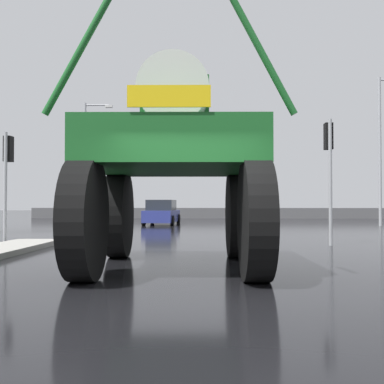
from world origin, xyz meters
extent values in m
plane|color=black|center=(0.00, 18.00, 0.00)|extent=(120.00, 120.00, 0.00)
cylinder|color=black|center=(-1.94, 5.31, 1.04)|extent=(0.53, 2.10, 2.09)
cylinder|color=black|center=(0.96, 5.42, 1.04)|extent=(0.53, 2.10, 2.09)
cylinder|color=black|center=(-1.81, 1.70, 1.04)|extent=(0.53, 2.10, 2.09)
cylinder|color=black|center=(1.09, 1.80, 1.04)|extent=(0.53, 2.10, 2.09)
cube|color=#195B23|center=(-0.42, 3.56, 2.41)|extent=(3.56, 4.44, 0.82)
cube|color=#154E1E|center=(-0.44, 4.01, 3.39)|extent=(1.47, 1.40, 1.14)
cylinder|color=silver|center=(-0.40, 2.92, 3.50)|extent=(1.41, 1.07, 1.37)
cylinder|color=#195B23|center=(-1.88, 1.56, 3.87)|extent=(1.25, 0.17, 2.16)
cylinder|color=#195B23|center=(1.18, 1.67, 3.88)|extent=(1.22, 0.16, 2.17)
cube|color=yellow|center=(-0.34, 1.37, 3.07)|extent=(1.36, 0.09, 0.36)
cube|color=navy|center=(-2.77, 22.74, 0.53)|extent=(1.95, 4.20, 0.70)
cube|color=#23282D|center=(-2.78, 22.59, 1.20)|extent=(1.68, 2.19, 0.64)
cylinder|color=black|center=(-3.54, 24.14, 0.30)|extent=(0.22, 0.61, 0.60)
cylinder|color=black|center=(-1.84, 24.04, 0.30)|extent=(0.22, 0.61, 0.60)
cylinder|color=black|center=(-3.70, 21.45, 0.30)|extent=(0.22, 0.61, 0.60)
cylinder|color=black|center=(-2.01, 21.34, 0.30)|extent=(0.22, 0.61, 0.60)
cylinder|color=#A8AAAF|center=(-6.32, 8.71, 1.81)|extent=(0.11, 0.11, 3.62)
cube|color=black|center=(-6.32, 8.93, 3.10)|extent=(0.24, 0.32, 0.84)
sphere|color=#390503|center=(-6.32, 9.12, 3.37)|extent=(0.17, 0.17, 0.17)
sphere|color=#3C2403|center=(-6.32, 9.12, 3.10)|extent=(0.17, 0.17, 0.17)
sphere|color=green|center=(-6.32, 9.12, 2.83)|extent=(0.17, 0.17, 0.17)
cylinder|color=#A8AAAF|center=(4.04, 8.71, 1.98)|extent=(0.11, 0.11, 3.97)
cube|color=black|center=(4.04, 8.93, 3.45)|extent=(0.24, 0.32, 0.84)
sphere|color=#390503|center=(4.04, 9.12, 3.72)|extent=(0.17, 0.17, 0.17)
sphere|color=#3C2403|center=(4.04, 9.12, 3.45)|extent=(0.17, 0.17, 0.17)
sphere|color=green|center=(4.04, 9.12, 3.18)|extent=(0.17, 0.17, 0.17)
cylinder|color=#A8AAAF|center=(2.55, 27.13, 2.03)|extent=(0.11, 0.11, 4.06)
cube|color=black|center=(2.55, 27.35, 3.54)|extent=(0.24, 0.32, 0.84)
sphere|color=#390503|center=(2.55, 27.54, 3.81)|extent=(0.17, 0.17, 0.17)
sphere|color=#3C2403|center=(2.55, 27.54, 3.54)|extent=(0.17, 0.17, 0.17)
sphere|color=green|center=(2.55, 27.54, 3.27)|extent=(0.17, 0.17, 0.17)
cylinder|color=#A8AAAF|center=(-8.49, 26.11, 4.13)|extent=(0.18, 0.18, 8.26)
cylinder|color=#A8AAAF|center=(-7.66, 26.11, 8.11)|extent=(1.66, 0.10, 0.10)
cube|color=silver|center=(-6.83, 26.11, 8.01)|extent=(0.50, 0.24, 0.16)
cylinder|color=#A8AAAF|center=(10.06, 21.69, 4.33)|extent=(0.18, 0.18, 8.66)
cube|color=#59595B|center=(0.00, 34.91, 0.45)|extent=(31.19, 0.24, 0.90)
camera|label=1|loc=(0.37, -6.29, 1.33)|focal=44.47mm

